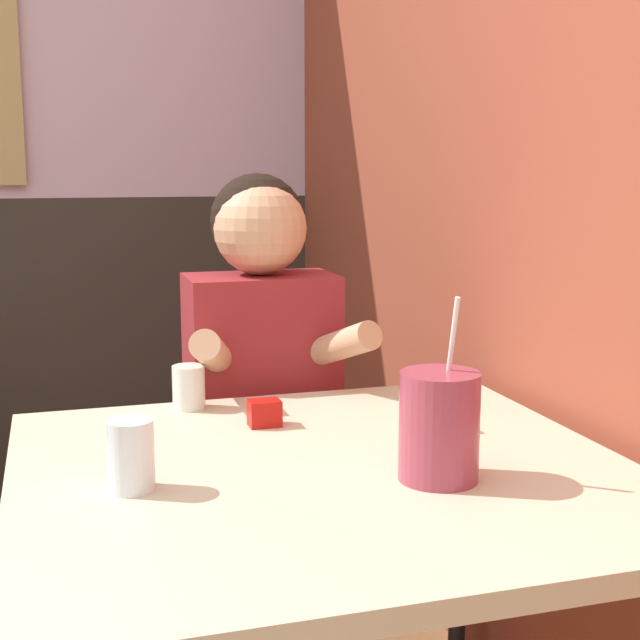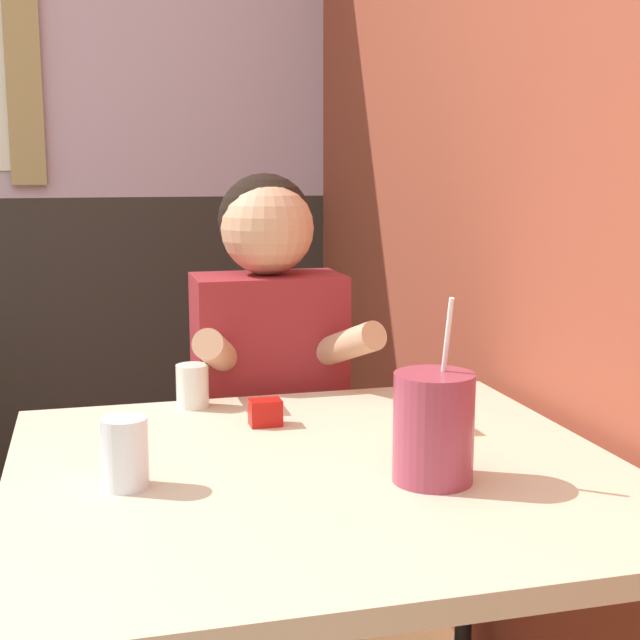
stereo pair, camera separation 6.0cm
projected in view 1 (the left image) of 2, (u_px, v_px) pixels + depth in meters
brick_wall_right at (437, 112)px, 2.32m from camera, size 0.08×4.32×2.70m
main_table at (324, 501)px, 1.47m from camera, size 1.00×0.95×0.73m
person_seated at (262, 414)px, 2.08m from camera, size 0.42×0.41×1.20m
cocktail_pitcher at (439, 426)px, 1.39m from camera, size 0.13×0.13×0.29m
glass_near_pitcher at (131, 455)px, 1.35m from camera, size 0.07×0.07×0.11m
glass_center at (189, 387)px, 1.81m from camera, size 0.07×0.07×0.09m
condiment_ketchup at (265, 413)px, 1.69m from camera, size 0.06×0.04×0.05m
condiment_mustard at (441, 418)px, 1.66m from camera, size 0.06×0.04×0.05m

